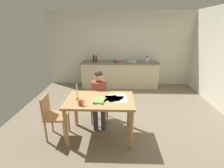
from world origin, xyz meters
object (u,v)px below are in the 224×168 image
(book_magazine, at_px, (99,100))
(stovetop_kettle, at_px, (147,59))
(coffee_mug, at_px, (81,102))
(wine_glass_near_sink, at_px, (122,58))
(wine_glass_back_left, at_px, (116,58))
(chair_side_empty, at_px, (53,115))
(teacup_on_counter, at_px, (118,61))
(bottle_vinegar, at_px, (96,59))
(wine_glass_by_kettle, at_px, (118,58))
(sink_unit, at_px, (131,61))
(chair_at_table, at_px, (99,99))
(dining_table, at_px, (100,105))
(mixing_bowl, at_px, (116,60))
(person_seated, at_px, (99,94))
(candlestick, at_px, (77,95))
(bottle_oil, at_px, (94,58))

(book_magazine, distance_m, stovetop_kettle, 3.33)
(coffee_mug, distance_m, book_magazine, 0.34)
(stovetop_kettle, xyz_separation_m, wine_glass_near_sink, (-0.87, 0.15, 0.01))
(wine_glass_back_left, bearing_deg, chair_side_empty, -110.13)
(book_magazine, bearing_deg, coffee_mug, -143.50)
(wine_glass_back_left, distance_m, teacup_on_counter, 0.31)
(book_magazine, bearing_deg, bottle_vinegar, 105.14)
(wine_glass_by_kettle, height_order, teacup_on_counter, wine_glass_by_kettle)
(sink_unit, bearing_deg, stovetop_kettle, -0.45)
(chair_at_table, height_order, teacup_on_counter, teacup_on_counter)
(wine_glass_back_left, bearing_deg, chair_at_table, -98.43)
(chair_side_empty, xyz_separation_m, teacup_on_counter, (1.22, 2.86, 0.47))
(dining_table, distance_m, coffee_mug, 0.44)
(coffee_mug, distance_m, bottle_vinegar, 3.14)
(coffee_mug, distance_m, wine_glass_by_kettle, 3.42)
(wine_glass_near_sink, relative_size, wine_glass_by_kettle, 1.00)
(chair_side_empty, height_order, teacup_on_counter, teacup_on_counter)
(chair_side_empty, xyz_separation_m, stovetop_kettle, (2.21, 3.01, 0.51))
(book_magazine, distance_m, bottle_vinegar, 3.00)
(mixing_bowl, bearing_deg, person_seated, -97.91)
(candlestick, height_order, stovetop_kettle, stovetop_kettle)
(wine_glass_by_kettle, distance_m, wine_glass_back_left, 0.07)
(candlestick, relative_size, wine_glass_near_sink, 1.96)
(chair_side_empty, height_order, bottle_vinegar, bottle_vinegar)
(candlestick, bearing_deg, wine_glass_by_kettle, 76.61)
(chair_side_empty, bearing_deg, bottle_vinegar, 80.87)
(person_seated, height_order, chair_side_empty, person_seated)
(book_magazine, relative_size, mixing_bowl, 1.08)
(chair_side_empty, relative_size, book_magazine, 3.46)
(mixing_bowl, relative_size, stovetop_kettle, 1.06)
(chair_at_table, distance_m, person_seated, 0.23)
(person_seated, height_order, book_magazine, person_seated)
(chair_at_table, relative_size, mixing_bowl, 3.82)
(wine_glass_by_kettle, distance_m, teacup_on_counter, 0.31)
(dining_table, relative_size, chair_at_table, 1.41)
(teacup_on_counter, bearing_deg, sink_unit, 18.39)
(mixing_bowl, bearing_deg, bottle_oil, -177.37)
(chair_side_empty, height_order, book_magazine, chair_side_empty)
(dining_table, distance_m, chair_at_table, 0.68)
(book_magazine, distance_m, mixing_bowl, 3.12)
(book_magazine, bearing_deg, mixing_bowl, 92.19)
(stovetop_kettle, height_order, teacup_on_counter, stovetop_kettle)
(dining_table, xyz_separation_m, person_seated, (-0.08, 0.51, 0.01))
(person_seated, distance_m, wine_glass_by_kettle, 2.64)
(chair_at_table, relative_size, stovetop_kettle, 4.04)
(bottle_vinegar, bearing_deg, wine_glass_back_left, 18.07)
(mixing_bowl, bearing_deg, wine_glass_by_kettle, 50.72)
(sink_unit, height_order, bottle_vinegar, bottle_vinegar)
(teacup_on_counter, bearing_deg, chair_at_table, -101.28)
(chair_at_table, height_order, sink_unit, sink_unit)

